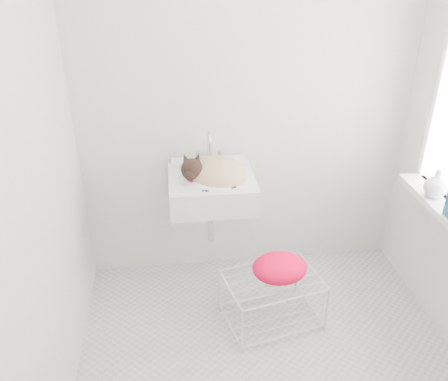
{
  "coord_description": "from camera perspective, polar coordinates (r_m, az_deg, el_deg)",
  "views": [
    {
      "loc": [
        -0.5,
        -1.92,
        2.2
      ],
      "look_at": [
        -0.21,
        0.5,
        0.88
      ],
      "focal_mm": 38.3,
      "sensor_mm": 36.0,
      "label": 1
    }
  ],
  "objects": [
    {
      "name": "floor",
      "position": [
        2.96,
        5.45,
        -19.69
      ],
      "size": [
        2.2,
        2.0,
        0.02
      ],
      "primitive_type": "cube",
      "color": "#B8B8B8",
      "rests_on": "ground"
    },
    {
      "name": "back_wall",
      "position": [
        3.11,
        2.72,
        10.65
      ],
      "size": [
        2.2,
        0.02,
        2.5
      ],
      "primitive_type": "cube",
      "color": "silver",
      "rests_on": "ground"
    },
    {
      "name": "left_wall",
      "position": [
        2.22,
        -21.85,
        0.94
      ],
      "size": [
        0.02,
        2.0,
        2.5
      ],
      "primitive_type": "cube",
      "color": "silver",
      "rests_on": "ground"
    },
    {
      "name": "windowsill",
      "position": [
        2.94,
        25.05,
        -2.27
      ],
      "size": [
        0.16,
        0.88,
        0.04
      ],
      "primitive_type": "cube",
      "color": "white",
      "rests_on": "right_wall"
    },
    {
      "name": "sink",
      "position": [
        2.99,
        -1.5,
        1.62
      ],
      "size": [
        0.54,
        0.47,
        0.22
      ],
      "primitive_type": "cube",
      "color": "white",
      "rests_on": "back_wall"
    },
    {
      "name": "faucet",
      "position": [
        3.09,
        -1.86,
        5.44
      ],
      "size": [
        0.2,
        0.14,
        0.2
      ],
      "primitive_type": null,
      "color": "silver",
      "rests_on": "sink"
    },
    {
      "name": "cat",
      "position": [
        2.96,
        -1.21,
        2.17
      ],
      "size": [
        0.42,
        0.36,
        0.25
      ],
      "rotation": [
        0.0,
        0.0,
        -0.12
      ],
      "color": "tan",
      "rests_on": "sink"
    },
    {
      "name": "wire_rack",
      "position": [
        3.1,
        5.71,
        -13.06
      ],
      "size": [
        0.63,
        0.5,
        0.33
      ],
      "primitive_type": "cube",
      "rotation": [
        0.0,
        0.0,
        0.22
      ],
      "color": "silver",
      "rests_on": "floor"
    },
    {
      "name": "towel",
      "position": [
        2.98,
        6.61,
        -9.79
      ],
      "size": [
        0.35,
        0.26,
        0.14
      ],
      "primitive_type": "ellipsoid",
      "rotation": [
        0.0,
        0.0,
        0.05
      ],
      "color": "#EE0A06",
      "rests_on": "wire_rack"
    },
    {
      "name": "bottle_c",
      "position": [
        3.03,
        23.69,
        -0.62
      ],
      "size": [
        0.14,
        0.14,
        0.17
      ],
      "primitive_type": "imported",
      "rotation": [
        0.0,
        0.0,
        0.02
      ],
      "color": "white",
      "rests_on": "windowsill"
    }
  ]
}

